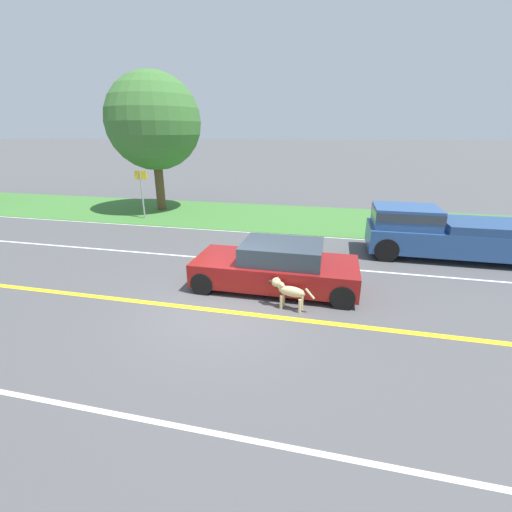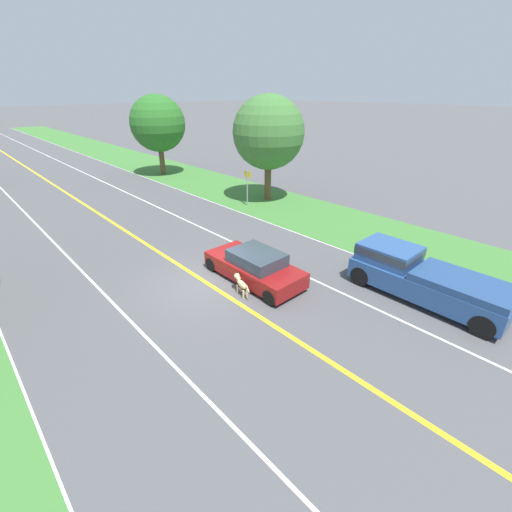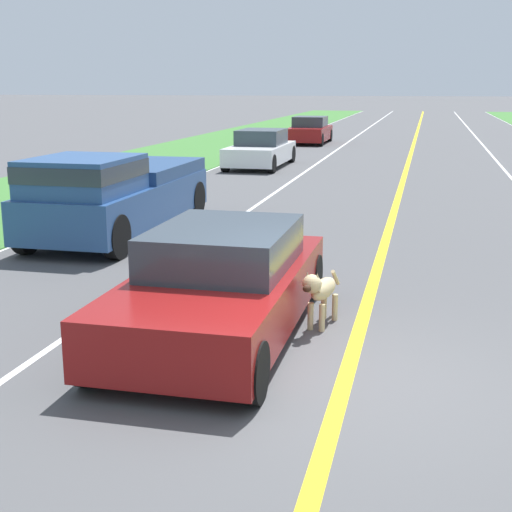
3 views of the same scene
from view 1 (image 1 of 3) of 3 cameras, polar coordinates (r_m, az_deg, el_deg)
name	(u,v)px [view 1 (image 1 of 3)]	position (r m, az deg, el deg)	size (l,w,h in m)	color
ground_plane	(220,311)	(8.61, -6.01, -9.09)	(400.00, 400.00, 0.00)	#4C4C4F
centre_divider_line	(220,311)	(8.61, -6.01, -9.07)	(0.18, 160.00, 0.01)	yellow
lane_edge_line_right	(271,234)	(14.91, 2.56, 3.76)	(0.14, 160.00, 0.01)	white
lane_dash_same_dir	(253,262)	(11.66, -0.55, -0.93)	(0.10, 160.00, 0.01)	white
lane_dash_oncoming	(148,420)	(6.06, -17.63, -24.63)	(0.10, 160.00, 0.01)	white
grass_verge_right	(282,217)	(17.77, 4.33, 6.43)	(6.00, 160.00, 0.03)	#3D7533
ego_car	(277,267)	(9.56, 3.48, -1.79)	(1.93, 4.50, 1.33)	maroon
dog	(288,291)	(8.49, 5.35, -5.75)	(0.41, 1.20, 0.80)	#D1B784
pickup_truck	(445,232)	(13.55, 29.03, 3.45)	(2.02, 5.64, 1.74)	#284C84
roadside_tree_right_near	(154,122)	(19.85, -16.68, 20.59)	(4.91, 4.91, 7.11)	brown
street_sign	(142,188)	(18.17, -18.51, 10.64)	(0.11, 0.64, 2.42)	gray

